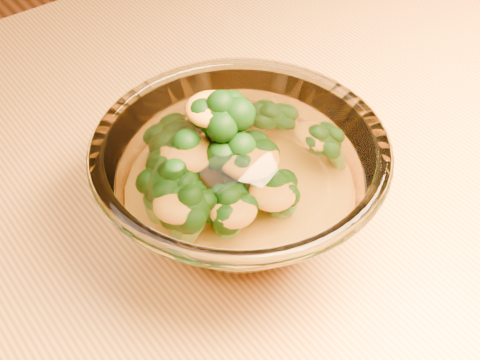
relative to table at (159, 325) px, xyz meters
name	(u,v)px	position (x,y,z in m)	size (l,w,h in m)	color
table	(159,325)	(0.00, 0.00, 0.00)	(1.20, 0.80, 0.75)	#CF873E
glass_bowl	(240,184)	(0.07, -0.02, 0.15)	(0.22, 0.22, 0.10)	white
cheese_sauce	(240,203)	(0.07, -0.02, 0.13)	(0.13, 0.13, 0.04)	orange
broccoli_heap	(223,164)	(0.07, -0.01, 0.16)	(0.16, 0.12, 0.09)	black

